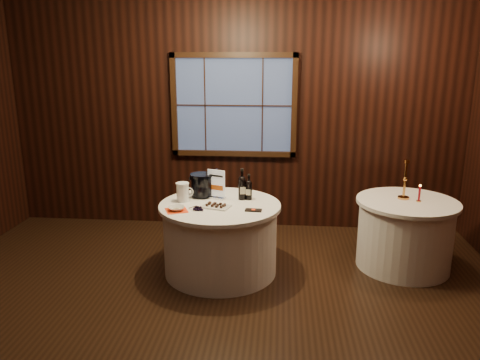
# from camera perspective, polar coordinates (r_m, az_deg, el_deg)

# --- Properties ---
(ground) EXTENTS (6.00, 6.00, 0.00)m
(ground) POSITION_cam_1_polar(r_m,az_deg,el_deg) (4.34, -4.13, -16.78)
(ground) COLOR black
(ground) RESTS_ON ground
(back_wall) EXTENTS (6.00, 0.10, 3.00)m
(back_wall) POSITION_cam_1_polar(r_m,az_deg,el_deg) (6.20, -0.75, 8.13)
(back_wall) COLOR black
(back_wall) RESTS_ON ground
(main_table) EXTENTS (1.28, 1.28, 0.77)m
(main_table) POSITION_cam_1_polar(r_m,az_deg,el_deg) (5.05, -2.41, -7.07)
(main_table) COLOR white
(main_table) RESTS_ON ground
(side_table) EXTENTS (1.08, 1.08, 0.77)m
(side_table) POSITION_cam_1_polar(r_m,az_deg,el_deg) (5.47, 19.43, -6.19)
(side_table) COLOR white
(side_table) RESTS_ON ground
(sign_stand) EXTENTS (0.20, 0.15, 0.34)m
(sign_stand) POSITION_cam_1_polar(r_m,az_deg,el_deg) (5.07, -2.83, -1.04)
(sign_stand) COLOR silver
(sign_stand) RESTS_ON main_table
(port_bottle_left) EXTENTS (0.08, 0.09, 0.34)m
(port_bottle_left) POSITION_cam_1_polar(r_m,az_deg,el_deg) (5.03, 0.25, -0.76)
(port_bottle_left) COLOR black
(port_bottle_left) RESTS_ON main_table
(port_bottle_right) EXTENTS (0.07, 0.07, 0.28)m
(port_bottle_right) POSITION_cam_1_polar(r_m,az_deg,el_deg) (5.03, 1.09, -1.06)
(port_bottle_right) COLOR black
(port_bottle_right) RESTS_ON main_table
(ice_bucket) EXTENTS (0.26, 0.26, 0.26)m
(ice_bucket) POSITION_cam_1_polar(r_m,az_deg,el_deg) (5.14, -4.66, -0.58)
(ice_bucket) COLOR black
(ice_bucket) RESTS_ON main_table
(chocolate_plate) EXTENTS (0.32, 0.26, 0.04)m
(chocolate_plate) POSITION_cam_1_polar(r_m,az_deg,el_deg) (4.80, -2.94, -3.17)
(chocolate_plate) COLOR silver
(chocolate_plate) RESTS_ON main_table
(chocolate_box) EXTENTS (0.17, 0.09, 0.01)m
(chocolate_box) POSITION_cam_1_polar(r_m,az_deg,el_deg) (4.70, 1.65, -3.70)
(chocolate_box) COLOR black
(chocolate_box) RESTS_ON main_table
(grape_bunch) EXTENTS (0.18, 0.11, 0.04)m
(grape_bunch) POSITION_cam_1_polar(r_m,az_deg,el_deg) (4.74, -5.07, -3.42)
(grape_bunch) COLOR black
(grape_bunch) RESTS_ON main_table
(glass_pitcher) EXTENTS (0.19, 0.14, 0.20)m
(glass_pitcher) POSITION_cam_1_polar(r_m,az_deg,el_deg) (5.01, -6.98, -1.46)
(glass_pitcher) COLOR white
(glass_pitcher) RESTS_ON main_table
(orange_napkin) EXTENTS (0.27, 0.27, 0.00)m
(orange_napkin) POSITION_cam_1_polar(r_m,az_deg,el_deg) (4.75, -7.75, -3.69)
(orange_napkin) COLOR #FF4215
(orange_napkin) RESTS_ON main_table
(cracker_bowl) EXTENTS (0.19, 0.19, 0.04)m
(cracker_bowl) POSITION_cam_1_polar(r_m,az_deg,el_deg) (4.74, -7.75, -3.45)
(cracker_bowl) COLOR silver
(cracker_bowl) RESTS_ON orange_napkin
(brass_candlestick) EXTENTS (0.12, 0.12, 0.43)m
(brass_candlestick) POSITION_cam_1_polar(r_m,az_deg,el_deg) (5.35, 19.42, -0.56)
(brass_candlestick) COLOR #C4853D
(brass_candlestick) RESTS_ON side_table
(red_candle) EXTENTS (0.05, 0.05, 0.19)m
(red_candle) POSITION_cam_1_polar(r_m,az_deg,el_deg) (5.32, 21.02, -1.70)
(red_candle) COLOR #C4853D
(red_candle) RESTS_ON side_table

